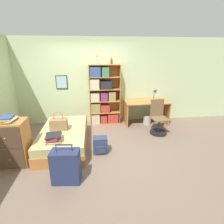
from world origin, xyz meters
TOP-DOWN VIEW (x-y plane):
  - ground_plane at (0.00, 0.00)m, footprint 14.00×14.00m
  - wall_back at (-0.00, 1.53)m, footprint 10.00×0.09m
  - bed at (-0.62, 0.02)m, footprint 1.06×1.87m
  - handbag at (-0.72, -0.00)m, footprint 0.39×0.23m
  - book_stack_on_bed at (-0.73, -0.56)m, footprint 0.34×0.39m
  - suitcase at (-0.41, -1.29)m, footprint 0.50×0.32m
  - dresser at (-1.50, -0.65)m, footprint 0.58×0.48m
  - magazine_pile_on_dresser at (-1.52, -0.65)m, footprint 0.34×0.38m
  - bookcase at (0.40, 1.32)m, footprint 0.93×0.32m
  - bottle_green at (0.26, 1.37)m, footprint 0.07×0.07m
  - bottle_brown at (0.68, 1.37)m, footprint 0.07×0.07m
  - desk at (1.75, 1.15)m, footprint 1.33×0.67m
  - desk_lamp at (2.01, 1.14)m, footprint 0.21×0.16m
  - desk_chair at (1.89, 0.42)m, footprint 0.46×0.46m
  - backpack at (0.22, -0.43)m, footprint 0.32×0.25m
  - waste_bin at (1.79, 1.08)m, footprint 0.25×0.25m

SIDE VIEW (x-z plane):
  - ground_plane at x=0.00m, z-range 0.00..0.00m
  - waste_bin at x=1.79m, z-range 0.00..0.28m
  - backpack at x=0.22m, z-range 0.00..0.37m
  - bed at x=-0.62m, z-range 0.00..0.42m
  - suitcase at x=-0.41m, z-range -0.06..0.67m
  - desk_chair at x=1.89m, z-range -0.17..0.78m
  - dresser at x=-1.50m, z-range 0.00..0.93m
  - book_stack_on_bed at x=-0.73m, z-range 0.43..0.57m
  - desk at x=1.75m, z-range 0.15..0.89m
  - handbag at x=-0.72m, z-range 0.34..0.78m
  - bookcase at x=0.40m, z-range -0.07..1.77m
  - magazine_pile_on_dresser at x=-1.52m, z-range 0.93..1.03m
  - desk_lamp at x=2.01m, z-range 0.79..1.20m
  - wall_back at x=0.00m, z-range 0.00..2.60m
  - bottle_brown at x=0.68m, z-range 1.81..2.00m
  - bottle_green at x=0.26m, z-range 1.81..2.04m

